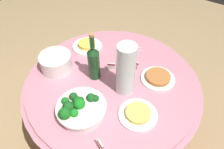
{
  "coord_description": "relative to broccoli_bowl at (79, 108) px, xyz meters",
  "views": [
    {
      "loc": [
        -0.52,
        0.77,
        1.76
      ],
      "look_at": [
        0.0,
        0.0,
        0.79
      ],
      "focal_mm": 34.04,
      "sensor_mm": 36.0,
      "label": 1
    }
  ],
  "objects": [
    {
      "name": "ground_plane",
      "position": [
        -0.01,
        -0.31,
        -0.78
      ],
      "size": [
        6.0,
        6.0,
        0.0
      ],
      "primitive_type": "plane",
      "color": "tan"
    },
    {
      "name": "buffet_table",
      "position": [
        -0.01,
        -0.31,
        -0.41
      ],
      "size": [
        1.16,
        1.16,
        0.74
      ],
      "color": "maroon",
      "rests_on": "ground_plane"
    },
    {
      "name": "broccoli_bowl",
      "position": [
        0.0,
        0.0,
        0.0
      ],
      "size": [
        0.28,
        0.28,
        0.12
      ],
      "color": "white",
      "rests_on": "buffet_table"
    },
    {
      "name": "plate_stack",
      "position": [
        0.36,
        -0.19,
        0.01
      ],
      "size": [
        0.21,
        0.21,
        0.11
      ],
      "color": "white",
      "rests_on": "buffet_table"
    },
    {
      "name": "wine_bottle",
      "position": [
        0.1,
        -0.27,
        0.09
      ],
      "size": [
        0.07,
        0.07,
        0.34
      ],
      "color": "#1A4120",
      "rests_on": "buffet_table"
    },
    {
      "name": "decorative_fruit_vase",
      "position": [
        -0.12,
        -0.28,
        0.12
      ],
      "size": [
        0.11,
        0.11,
        0.34
      ],
      "color": "silver",
      "rests_on": "buffet_table"
    },
    {
      "name": "serving_tongs",
      "position": [
        0.05,
        -0.64,
        -0.04
      ],
      "size": [
        0.16,
        0.12,
        0.01
      ],
      "color": "silver",
      "rests_on": "buffet_table"
    },
    {
      "name": "food_plate_peanuts",
      "position": [
        -0.25,
        -0.48,
        -0.03
      ],
      "size": [
        0.22,
        0.22,
        0.04
      ],
      "color": "white",
      "rests_on": "buffet_table"
    },
    {
      "name": "food_plate_noodles",
      "position": [
        -0.28,
        -0.17,
        -0.03
      ],
      "size": [
        0.22,
        0.22,
        0.03
      ],
      "color": "white",
      "rests_on": "buffet_table"
    },
    {
      "name": "food_plate_fried_egg",
      "position": [
        0.33,
        -0.48,
        -0.03
      ],
      "size": [
        0.22,
        0.22,
        0.04
      ],
      "color": "white",
      "rests_on": "buffet_table"
    },
    {
      "name": "label_placard_front",
      "position": [
        -0.08,
        -0.5,
        -0.01
      ],
      "size": [
        0.05,
        0.03,
        0.05
      ],
      "color": "white",
      "rests_on": "buffet_table"
    },
    {
      "name": "label_placard_mid",
      "position": [
        -0.22,
        0.1,
        -0.01
      ],
      "size": [
        0.05,
        0.03,
        0.05
      ],
      "color": "white",
      "rests_on": "buffet_table"
    },
    {
      "name": "label_placard_rear",
      "position": [
        0.05,
        -0.39,
        -0.01
      ],
      "size": [
        0.05,
        0.03,
        0.05
      ],
      "color": "white",
      "rests_on": "buffet_table"
    }
  ]
}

